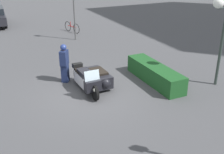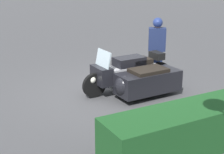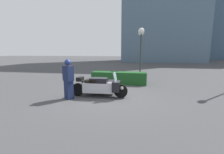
# 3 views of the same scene
# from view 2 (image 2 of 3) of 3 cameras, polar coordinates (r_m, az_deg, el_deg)

# --- Properties ---
(ground_plane) EXTENTS (160.00, 160.00, 0.00)m
(ground_plane) POSITION_cam_2_polar(r_m,az_deg,el_deg) (8.70, 0.43, -2.70)
(ground_plane) COLOR #424244
(police_motorcycle) EXTENTS (2.62, 1.31, 1.14)m
(police_motorcycle) POSITION_cam_2_polar(r_m,az_deg,el_deg) (8.49, 3.98, 0.01)
(police_motorcycle) COLOR black
(police_motorcycle) RESTS_ON ground
(officer_rider) EXTENTS (0.55, 0.50, 1.73)m
(officer_rider) POSITION_cam_2_polar(r_m,az_deg,el_deg) (9.73, 7.46, 5.00)
(officer_rider) COLOR #192347
(officer_rider) RESTS_ON ground
(hedge_bush_curbside) EXTENTS (3.49, 0.85, 0.77)m
(hedge_bush_curbside) POSITION_cam_2_polar(r_m,az_deg,el_deg) (6.21, 13.72, -8.06)
(hedge_bush_curbside) COLOR #19471E
(hedge_bush_curbside) RESTS_ON ground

